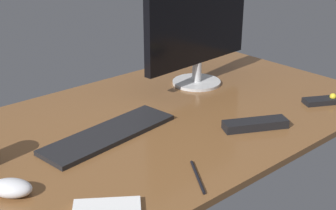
{
  "coord_description": "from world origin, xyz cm",
  "views": [
    {
      "loc": [
        -91.61,
        -102.58,
        62.84
      ],
      "look_at": [
        -5.46,
        -4.43,
        8.0
      ],
      "focal_mm": 49.75,
      "sensor_mm": 36.0,
      "label": 1
    }
  ],
  "objects_px": {
    "tv_remote": "(255,124)",
    "pen": "(198,177)",
    "computer_mouse": "(11,188)",
    "monitor": "(198,22)",
    "keyboard": "(109,134)",
    "media_remote": "(327,100)"
  },
  "relations": [
    {
      "from": "media_remote",
      "to": "pen",
      "type": "distance_m",
      "value": 0.67
    },
    {
      "from": "computer_mouse",
      "to": "pen",
      "type": "bearing_deg",
      "value": 19.74
    },
    {
      "from": "monitor",
      "to": "pen",
      "type": "bearing_deg",
      "value": -138.01
    },
    {
      "from": "pen",
      "to": "tv_remote",
      "type": "bearing_deg",
      "value": -42.82
    },
    {
      "from": "computer_mouse",
      "to": "pen",
      "type": "relative_size",
      "value": 0.67
    },
    {
      "from": "keyboard",
      "to": "computer_mouse",
      "type": "height_order",
      "value": "computer_mouse"
    },
    {
      "from": "tv_remote",
      "to": "pen",
      "type": "bearing_deg",
      "value": -137.35
    },
    {
      "from": "computer_mouse",
      "to": "tv_remote",
      "type": "bearing_deg",
      "value": 39.72
    },
    {
      "from": "monitor",
      "to": "tv_remote",
      "type": "distance_m",
      "value": 0.48
    },
    {
      "from": "monitor",
      "to": "tv_remote",
      "type": "xyz_separation_m",
      "value": [
        -0.14,
        -0.4,
        -0.22
      ]
    },
    {
      "from": "monitor",
      "to": "pen",
      "type": "xyz_separation_m",
      "value": [
        -0.47,
        -0.48,
        -0.23
      ]
    },
    {
      "from": "keyboard",
      "to": "computer_mouse",
      "type": "bearing_deg",
      "value": -169.86
    },
    {
      "from": "media_remote",
      "to": "keyboard",
      "type": "bearing_deg",
      "value": -172.58
    },
    {
      "from": "monitor",
      "to": "media_remote",
      "type": "xyz_separation_m",
      "value": [
        0.2,
        -0.43,
        -0.23
      ]
    },
    {
      "from": "media_remote",
      "to": "pen",
      "type": "bearing_deg",
      "value": -146.36
    },
    {
      "from": "tv_remote",
      "to": "monitor",
      "type": "bearing_deg",
      "value": 98.12
    },
    {
      "from": "computer_mouse",
      "to": "tv_remote",
      "type": "distance_m",
      "value": 0.72
    },
    {
      "from": "keyboard",
      "to": "monitor",
      "type": "bearing_deg",
      "value": 9.72
    },
    {
      "from": "monitor",
      "to": "tv_remote",
      "type": "relative_size",
      "value": 2.56
    },
    {
      "from": "monitor",
      "to": "keyboard",
      "type": "xyz_separation_m",
      "value": [
        -0.5,
        -0.15,
        -0.23
      ]
    },
    {
      "from": "monitor",
      "to": "computer_mouse",
      "type": "relative_size",
      "value": 5.08
    },
    {
      "from": "media_remote",
      "to": "tv_remote",
      "type": "height_order",
      "value": "media_remote"
    }
  ]
}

